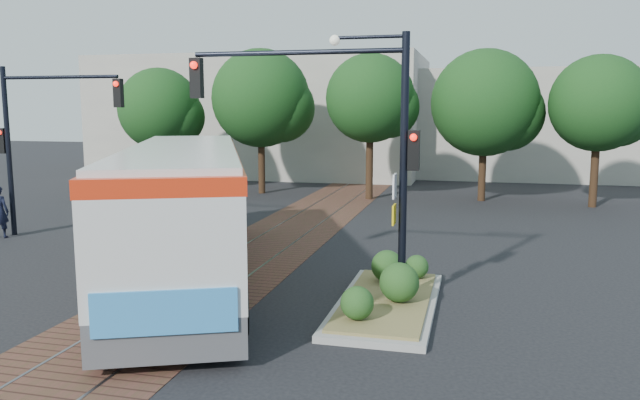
{
  "coord_description": "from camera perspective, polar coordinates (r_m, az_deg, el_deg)",
  "views": [
    {
      "loc": [
        6.68,
        -14.84,
        4.55
      ],
      "look_at": [
        1.81,
        4.56,
        1.6
      ],
      "focal_mm": 35.0,
      "sensor_mm": 36.0,
      "label": 1
    }
  ],
  "objects": [
    {
      "name": "signal_pole_left",
      "position": [
        24.11,
        -24.67,
        6.0
      ],
      "size": [
        4.99,
        0.34,
        6.0
      ],
      "color": "black",
      "rests_on": "ground"
    },
    {
      "name": "signal_pole_main",
      "position": [
        14.31,
        2.76,
        6.8
      ],
      "size": [
        5.49,
        0.46,
        6.0
      ],
      "color": "black",
      "rests_on": "ground"
    },
    {
      "name": "ground",
      "position": [
        16.9,
        -9.85,
        -7.36
      ],
      "size": [
        120.0,
        120.0,
        0.0
      ],
      "primitive_type": "plane",
      "color": "black",
      "rests_on": "ground"
    },
    {
      "name": "trackbed",
      "position": [
        20.5,
        -5.32,
        -4.45
      ],
      "size": [
        3.6,
        40.0,
        0.02
      ],
      "color": "#553127",
      "rests_on": "ground"
    },
    {
      "name": "tree_row",
      "position": [
        31.73,
        4.21,
        8.91
      ],
      "size": [
        26.4,
        5.6,
        7.67
      ],
      "color": "#382314",
      "rests_on": "ground"
    },
    {
      "name": "city_bus",
      "position": [
        17.25,
        -12.24,
        -0.37
      ],
      "size": [
        7.8,
        13.28,
        3.55
      ],
      "rotation": [
        0.0,
        0.0,
        0.4
      ],
      "color": "#4C4C4F",
      "rests_on": "ground"
    },
    {
      "name": "parked_car",
      "position": [
        32.43,
        -11.72,
        1.17
      ],
      "size": [
        4.04,
        1.93,
        1.14
      ],
      "primitive_type": "imported",
      "rotation": [
        0.0,
        0.0,
        1.48
      ],
      "color": "black",
      "rests_on": "ground"
    },
    {
      "name": "traffic_island",
      "position": [
        14.68,
        6.29,
        -8.37
      ],
      "size": [
        2.2,
        5.2,
        1.13
      ],
      "color": "gray",
      "rests_on": "ground"
    },
    {
      "name": "warehouses",
      "position": [
        44.18,
        4.74,
        7.41
      ],
      "size": [
        40.0,
        13.0,
        8.0
      ],
      "color": "#ADA899",
      "rests_on": "ground"
    }
  ]
}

